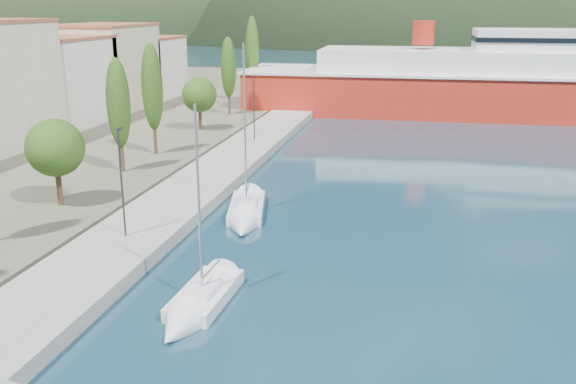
# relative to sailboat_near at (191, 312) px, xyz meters

# --- Properties ---
(ground) EXTENTS (1400.00, 1400.00, 0.00)m
(ground) POSITION_rel_sailboat_near_xyz_m (2.50, 114.45, -0.28)
(ground) COLOR #173748
(quay) EXTENTS (5.00, 88.00, 0.80)m
(quay) POSITION_rel_sailboat_near_xyz_m (-6.50, 20.45, 0.12)
(quay) COLOR gray
(quay) RESTS_ON ground
(town_buildings) EXTENTS (9.20, 69.20, 11.30)m
(town_buildings) POSITION_rel_sailboat_near_xyz_m (-29.50, 31.35, 5.29)
(town_buildings) COLOR beige
(town_buildings) RESTS_ON land_strip
(tree_row) EXTENTS (3.70, 64.41, 11.16)m
(tree_row) POSITION_rel_sailboat_near_xyz_m (-13.37, 25.72, 5.43)
(tree_row) COLOR #47301E
(tree_row) RESTS_ON land_strip
(lamp_posts) EXTENTS (0.15, 50.09, 6.06)m
(lamp_posts) POSITION_rel_sailboat_near_xyz_m (-6.50, 8.80, 3.81)
(lamp_posts) COLOR #2D2D33
(lamp_posts) RESTS_ON quay
(sailboat_near) EXTENTS (2.33, 7.06, 10.05)m
(sailboat_near) POSITION_rel_sailboat_near_xyz_m (0.00, 0.00, 0.00)
(sailboat_near) COLOR silver
(sailboat_near) RESTS_ON ground
(sailboat_mid) EXTENTS (3.82, 8.50, 11.84)m
(sailboat_mid) POSITION_rel_sailboat_near_xyz_m (-1.28, 12.93, 0.01)
(sailboat_mid) COLOR silver
(sailboat_mid) RESTS_ON ground
(ferry) EXTENTS (60.61, 14.14, 11.98)m
(ferry) POSITION_rel_sailboat_near_xyz_m (17.10, 58.74, 3.37)
(ferry) COLOR #B02517
(ferry) RESTS_ON ground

